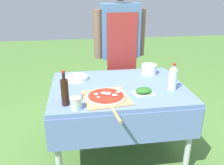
% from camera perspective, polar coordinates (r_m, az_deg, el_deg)
% --- Properties ---
extents(ground_plane, '(12.00, 12.00, 0.00)m').
position_cam_1_polar(ground_plane, '(2.61, 1.31, -16.38)').
color(ground_plane, '#517F38').
extents(prep_table, '(1.25, 0.95, 0.76)m').
position_cam_1_polar(prep_table, '(2.26, 1.45, -3.13)').
color(prep_table, '#607AB7').
rests_on(prep_table, ground).
extents(person_cook, '(0.62, 0.25, 1.66)m').
position_cam_1_polar(person_cook, '(2.86, 1.88, 9.09)').
color(person_cook, '#4C4C51').
rests_on(person_cook, ground).
extents(pizza_on_peel, '(0.41, 0.61, 0.05)m').
position_cam_1_polar(pizza_on_peel, '(1.96, -1.35, -3.58)').
color(pizza_on_peel, tan).
rests_on(pizza_on_peel, prep_table).
extents(oil_bottle, '(0.06, 0.06, 0.28)m').
position_cam_1_polar(oil_bottle, '(1.86, -11.30, -2.16)').
color(oil_bottle, black).
rests_on(oil_bottle, prep_table).
extents(water_bottle, '(0.08, 0.08, 0.25)m').
position_cam_1_polar(water_bottle, '(2.18, 14.44, 1.21)').
color(water_bottle, silver).
rests_on(water_bottle, prep_table).
extents(herb_container, '(0.19, 0.16, 0.05)m').
position_cam_1_polar(herb_container, '(2.08, 7.61, -1.98)').
color(herb_container, silver).
rests_on(herb_container, prep_table).
extents(mixing_tub, '(0.16, 0.16, 0.10)m').
position_cam_1_polar(mixing_tub, '(2.55, 8.90, 3.16)').
color(mixing_tub, silver).
rests_on(mixing_tub, prep_table).
extents(plate_stack, '(0.22, 0.22, 0.03)m').
position_cam_1_polar(plate_stack, '(2.40, -8.41, 1.13)').
color(plate_stack, white).
rests_on(plate_stack, prep_table).
extents(sauce_jar, '(0.09, 0.09, 0.09)m').
position_cam_1_polar(sauce_jar, '(1.82, -8.66, -5.14)').
color(sauce_jar, silver).
rests_on(sauce_jar, prep_table).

